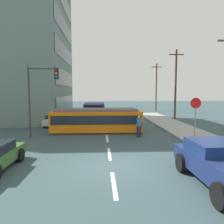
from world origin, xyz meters
name	(u,v)px	position (x,y,z in m)	size (l,w,h in m)	color
ground_plane	(106,129)	(0.00, 10.00, 0.00)	(120.00, 120.00, 0.00)	#354A4E
sidewalk_curb_right	(197,137)	(6.80, 6.00, 0.07)	(3.20, 36.00, 0.14)	#9B9D97
lane_stripe_0	(114,185)	(0.00, -2.00, 0.01)	(0.16, 2.40, 0.01)	silver
lane_stripe_1	(109,154)	(0.00, 2.00, 0.01)	(0.16, 2.40, 0.01)	silver
lane_stripe_2	(107,138)	(0.00, 6.00, 0.01)	(0.16, 2.40, 0.01)	silver
lane_stripe_3	(105,122)	(0.00, 14.65, 0.01)	(0.16, 2.40, 0.01)	silver
lane_stripe_4	(104,116)	(0.00, 20.65, 0.01)	(0.16, 2.40, 0.01)	silver
streetcar_tram	(97,120)	(-0.81, 8.65, 1.04)	(7.54, 2.57, 2.02)	orange
city_bus	(94,110)	(-1.25, 18.46, 1.10)	(2.57, 5.32, 1.94)	#393C84
pedestrian_crossing	(139,125)	(2.43, 6.32, 0.94)	(0.45, 0.36, 1.67)	#21243E
pickup_truck_parked	(224,165)	(4.01, -2.30, 0.80)	(2.31, 5.02, 1.55)	navy
parked_sedan_mid	(57,119)	(-4.95, 12.62, 0.63)	(2.15, 4.39, 1.19)	beige
stop_sign	(196,109)	(6.29, 5.27, 2.19)	(0.76, 0.07, 2.88)	gray
traffic_light_mast	(40,89)	(-4.90, 6.59, 3.68)	(2.25, 0.33, 5.33)	#333333
utility_pole_mid	(176,83)	(8.80, 16.65, 4.46)	(1.80, 0.24, 8.55)	#523528
utility_pole_far	(156,87)	(9.30, 27.82, 4.34)	(1.80, 0.24, 8.31)	brown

